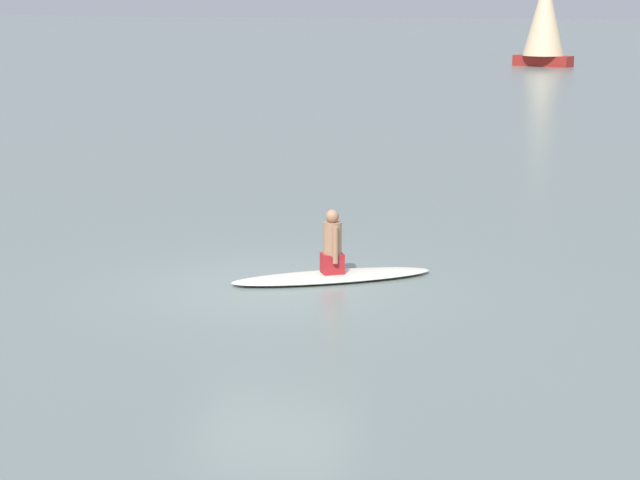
{
  "coord_description": "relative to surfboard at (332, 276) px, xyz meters",
  "views": [
    {
      "loc": [
        -5.86,
        14.94,
        4.29
      ],
      "look_at": [
        -0.53,
        -0.69,
        0.62
      ],
      "focal_mm": 61.95,
      "sensor_mm": 36.0,
      "label": 1
    }
  ],
  "objects": [
    {
      "name": "person_paddler",
      "position": [
        -0.0,
        0.0,
        0.51
      ],
      "size": [
        0.42,
        0.41,
        0.99
      ],
      "rotation": [
        0.0,
        0.0,
        0.6
      ],
      "color": "#A51E23",
      "rests_on": "surfboard"
    },
    {
      "name": "sailboat_near_right",
      "position": [
        4.11,
        -54.35,
        2.92
      ],
      "size": [
        3.81,
        3.23,
        6.39
      ],
      "rotation": [
        0.0,
        0.0,
        2.83
      ],
      "color": "maroon",
      "rests_on": "ground"
    },
    {
      "name": "ground_plane",
      "position": [
        0.72,
        0.71,
        -0.06
      ],
      "size": [
        400.0,
        400.0,
        0.0
      ],
      "primitive_type": "plane",
      "color": "slate"
    },
    {
      "name": "surfboard",
      "position": [
        0.0,
        0.0,
        0.0
      ],
      "size": [
        3.04,
        2.41,
        0.11
      ],
      "primitive_type": "ellipsoid",
      "rotation": [
        0.0,
        0.0,
        0.6
      ],
      "color": "silver",
      "rests_on": "ground"
    }
  ]
}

